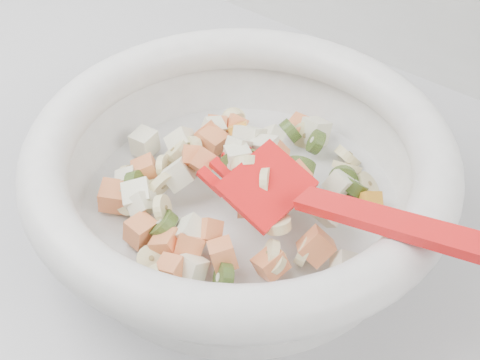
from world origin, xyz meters
The scene contains 1 object.
mixing_bowl centered at (0.12, 1.43, 0.95)m, with size 0.46×0.36×0.14m.
Camera 1 is at (0.38, 1.10, 1.34)m, focal length 50.00 mm.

